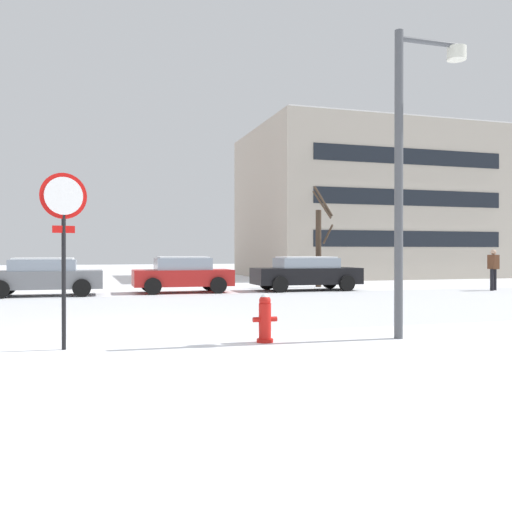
{
  "coord_description": "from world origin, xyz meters",
  "views": [
    {
      "loc": [
        -0.8,
        -11.86,
        1.61
      ],
      "look_at": [
        4.67,
        6.05,
        1.47
      ],
      "focal_mm": 39.68,
      "sensor_mm": 36.0,
      "label": 1
    }
  ],
  "objects": [
    {
      "name": "parked_car_red",
      "position": [
        2.92,
        10.18,
        0.73
      ],
      "size": [
        3.85,
        2.02,
        1.42
      ],
      "color": "red",
      "rests_on": "ground"
    },
    {
      "name": "building_far_right",
      "position": [
        16.89,
        21.52,
        4.7
      ],
      "size": [
        14.87,
        10.9,
        9.4
      ],
      "color": "#B2A899",
      "rests_on": "ground"
    },
    {
      "name": "street_lamp",
      "position": [
        5.04,
        -2.62,
        3.46
      ],
      "size": [
        1.51,
        0.36,
        5.7
      ],
      "color": "#4C4F54",
      "rests_on": "ground"
    },
    {
      "name": "fire_hydrant",
      "position": [
        2.28,
        -2.31,
        0.44
      ],
      "size": [
        0.44,
        0.3,
        0.87
      ],
      "color": "red",
      "rests_on": "ground"
    },
    {
      "name": "road_surface",
      "position": [
        0.0,
        3.96,
        0.0
      ],
      "size": [
        80.0,
        9.92,
        0.0
      ],
      "color": "silver",
      "rests_on": "ground"
    },
    {
      "name": "stop_sign",
      "position": [
        -1.11,
        -2.04,
        2.04
      ],
      "size": [
        0.74,
        0.19,
        2.91
      ],
      "color": "black",
      "rests_on": "ground"
    },
    {
      "name": "ground_plane",
      "position": [
        0.0,
        0.0,
        0.0
      ],
      "size": [
        120.0,
        120.0,
        0.0
      ],
      "primitive_type": "plane",
      "color": "white"
    },
    {
      "name": "parked_car_gray",
      "position": [
        -2.19,
        10.03,
        0.72
      ],
      "size": [
        4.16,
        2.04,
        1.39
      ],
      "color": "slate",
      "rests_on": "ground"
    },
    {
      "name": "parked_car_black",
      "position": [
        8.02,
        9.92,
        0.73
      ],
      "size": [
        4.43,
        2.04,
        1.41
      ],
      "color": "black",
      "rests_on": "ground"
    },
    {
      "name": "tree_far_mid",
      "position": [
        9.47,
        11.88,
        2.03
      ],
      "size": [
        1.01,
        1.05,
        4.54
      ],
      "color": "#423326",
      "rests_on": "ground"
    },
    {
      "name": "pedestrian_crossing",
      "position": [
        15.43,
        7.62,
        0.99
      ],
      "size": [
        0.45,
        0.41,
        1.7
      ],
      "color": "black",
      "rests_on": "ground"
    }
  ]
}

